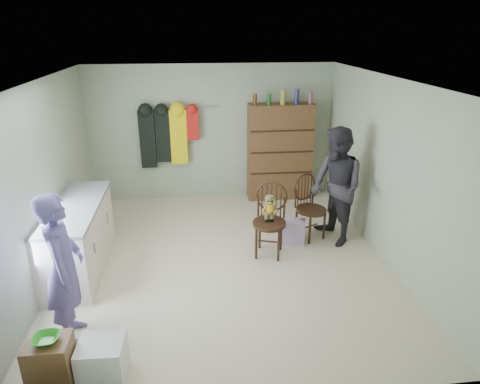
{
  "coord_description": "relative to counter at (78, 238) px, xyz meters",
  "views": [
    {
      "loc": [
        -0.39,
        -5.31,
        3.11
      ],
      "look_at": [
        0.25,
        0.2,
        0.95
      ],
      "focal_mm": 32.0,
      "sensor_mm": 36.0,
      "label": 1
    }
  ],
  "objects": [
    {
      "name": "room_walls",
      "position": [
        1.95,
        0.53,
        1.11
      ],
      "size": [
        5.0,
        5.0,
        5.0
      ],
      "color": "#A5B194",
      "rests_on": "ground"
    },
    {
      "name": "chair_front",
      "position": [
        2.62,
        0.14,
        0.13
      ],
      "size": [
        0.6,
        0.6,
        1.07
      ],
      "rotation": [
        0.0,
        0.0,
        -0.31
      ],
      "color": "black",
      "rests_on": "ground"
    },
    {
      "name": "person_right",
      "position": [
        3.66,
        0.41,
        0.42
      ],
      "size": [
        0.86,
        1.0,
        1.77
      ],
      "primitive_type": "imported",
      "rotation": [
        0.0,
        0.0,
        -1.33
      ],
      "color": "#2D2B33",
      "rests_on": "ground"
    },
    {
      "name": "bowl",
      "position": [
        0.23,
        -2.14,
        0.1
      ],
      "size": [
        0.23,
        0.23,
        0.06
      ],
      "primitive_type": "imported",
      "color": "green",
      "rests_on": "stool"
    },
    {
      "name": "dresser",
      "position": [
        3.2,
        2.3,
        0.44
      ],
      "size": [
        1.2,
        0.39,
        2.07
      ],
      "color": "brown",
      "rests_on": "ground"
    },
    {
      "name": "plastic_tub",
      "position": [
        0.64,
        -2.04,
        -0.27
      ],
      "size": [
        0.43,
        0.41,
        0.4
      ],
      "primitive_type": "cube",
      "rotation": [
        0.0,
        0.0,
        -0.04
      ],
      "color": "white",
      "rests_on": "ground"
    },
    {
      "name": "counter",
      "position": [
        0.0,
        0.0,
        0.0
      ],
      "size": [
        0.64,
        1.86,
        0.94
      ],
      "color": "silver",
      "rests_on": "ground"
    },
    {
      "name": "striped_bag",
      "position": [
        3.05,
        0.42,
        -0.29
      ],
      "size": [
        0.4,
        0.35,
        0.36
      ],
      "primitive_type": "cube",
      "rotation": [
        0.0,
        0.0,
        -0.29
      ],
      "color": "pink",
      "rests_on": "ground"
    },
    {
      "name": "chair_far",
      "position": [
        3.31,
        0.58,
        0.07
      ],
      "size": [
        0.61,
        0.61,
        1.02
      ],
      "rotation": [
        0.0,
        0.0,
        0.48
      ],
      "color": "black",
      "rests_on": "ground"
    },
    {
      "name": "person_left",
      "position": [
        0.22,
        -1.4,
        0.35
      ],
      "size": [
        0.48,
        0.65,
        1.65
      ],
      "primitive_type": "imported",
      "rotation": [
        0.0,
        0.0,
        1.72
      ],
      "color": "#64579F",
      "rests_on": "ground"
    },
    {
      "name": "stool",
      "position": [
        0.23,
        -2.14,
        -0.2
      ],
      "size": [
        0.38,
        0.33,
        0.54
      ],
      "primitive_type": "cube",
      "color": "brown",
      "rests_on": "ground"
    },
    {
      "name": "ground_plane",
      "position": [
        1.95,
        0.0,
        -0.47
      ],
      "size": [
        5.0,
        5.0,
        0.0
      ],
      "primitive_type": "plane",
      "color": "beige",
      "rests_on": "ground"
    },
    {
      "name": "coat_rack",
      "position": [
        1.12,
        2.38,
        0.78
      ],
      "size": [
        1.42,
        0.12,
        1.09
      ],
      "color": "#99999E",
      "rests_on": "ground"
    }
  ]
}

